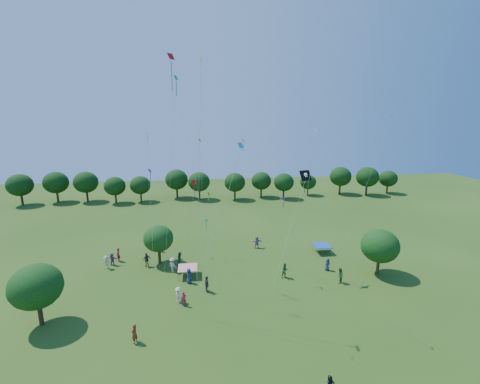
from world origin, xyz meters
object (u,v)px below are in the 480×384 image
object	(u,v)px
near_tree_east	(380,246)
pirate_kite	(305,177)
near_tree_north	(158,239)
tent_red_stripe	(188,268)
red_high_kite	(179,99)
near_tree_west	(36,287)
tent_blue	(322,245)

from	to	relation	value
near_tree_east	pirate_kite	size ratio (longest dim) A/B	0.49
pirate_kite	near_tree_east	bearing A→B (deg)	-6.41
near_tree_north	tent_red_stripe	bearing A→B (deg)	-47.60
near_tree_north	red_high_kite	distance (m)	17.46
near_tree_north	near_tree_west	bearing A→B (deg)	-128.59
tent_blue	red_high_kite	size ratio (longest dim) A/B	0.09
tent_red_stripe	pirate_kite	world-z (taller)	pirate_kite
near_tree_north	red_high_kite	size ratio (longest dim) A/B	0.21
tent_blue	pirate_kite	xyz separation A→B (m)	(-4.89, -5.82, 10.70)
near_tree_west	near_tree_east	xyz separation A→B (m)	(35.02, 4.94, -0.22)
near_tree_east	tent_red_stripe	size ratio (longest dim) A/B	2.50
near_tree_north	tent_red_stripe	size ratio (longest dim) A/B	2.27
tent_blue	red_high_kite	world-z (taller)	red_high_kite
tent_red_stripe	red_high_kite	world-z (taller)	red_high_kite
near_tree_west	near_tree_north	bearing A→B (deg)	51.41
tent_blue	near_tree_east	bearing A→B (deg)	-58.55
near_tree_west	red_high_kite	distance (m)	21.77
near_tree_east	tent_blue	bearing A→B (deg)	121.45
tent_blue	near_tree_north	bearing A→B (deg)	-179.10
near_tree_west	tent_blue	xyz separation A→B (m)	(30.84, 11.78, -2.72)
pirate_kite	red_high_kite	world-z (taller)	red_high_kite
near_tree_west	near_tree_east	bearing A→B (deg)	8.02
tent_blue	pirate_kite	bearing A→B (deg)	-130.01
tent_red_stripe	tent_blue	bearing A→B (deg)	13.44
near_tree_east	pirate_kite	distance (m)	12.26
red_high_kite	pirate_kite	bearing A→B (deg)	-6.08
near_tree_north	pirate_kite	xyz separation A→B (m)	(16.83, -5.48, 8.42)
tent_blue	pirate_kite	world-z (taller)	pirate_kite
near_tree_north	pirate_kite	world-z (taller)	pirate_kite
tent_red_stripe	pirate_kite	distance (m)	17.06
near_tree_north	near_tree_east	size ratio (longest dim) A/B	0.91
near_tree_west	near_tree_east	size ratio (longest dim) A/B	1.04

